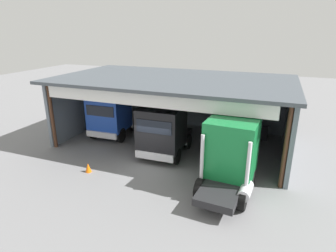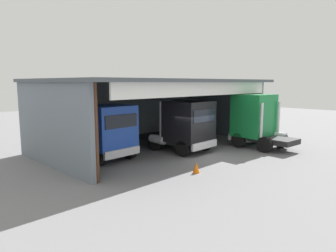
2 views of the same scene
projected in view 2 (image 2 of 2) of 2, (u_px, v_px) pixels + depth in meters
name	position (u px, v px, depth m)	size (l,w,h in m)	color
ground_plane	(201.00, 156.00, 19.18)	(80.00, 80.00, 0.00)	slate
workshop_shed	(148.00, 99.00, 22.12)	(15.95, 9.14, 4.77)	slate
truck_blue_center_right_bay	(105.00, 131.00, 17.93)	(2.83, 5.34, 3.26)	#1E47B7
truck_black_left_bay	(185.00, 125.00, 20.14)	(2.81, 5.26, 3.37)	black
truck_green_center_bay	(256.00, 120.00, 21.60)	(2.67, 4.51, 3.74)	#197F3D
oil_drum	(163.00, 131.00, 26.18)	(0.58, 0.58, 0.92)	#B21E19
tool_cart	(182.00, 127.00, 28.16)	(0.90, 0.60, 1.00)	black
traffic_cone	(196.00, 168.00, 15.53)	(0.36, 0.36, 0.56)	orange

